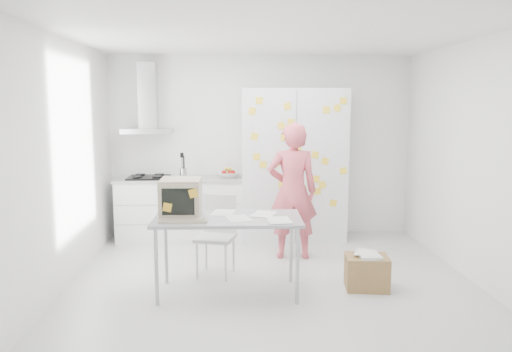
{
  "coord_description": "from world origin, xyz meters",
  "views": [
    {
      "loc": [
        -0.45,
        -5.51,
        1.98
      ],
      "look_at": [
        -0.14,
        0.64,
        1.09
      ],
      "focal_mm": 35.0,
      "sensor_mm": 36.0,
      "label": 1
    }
  ],
  "objects_px": {
    "person": "(292,191)",
    "desk": "(198,207)",
    "chair": "(217,230)",
    "cardboard_box": "(367,272)"
  },
  "relations": [
    {
      "from": "person",
      "to": "chair",
      "type": "bearing_deg",
      "value": 32.49
    },
    {
      "from": "desk",
      "to": "person",
      "type": "bearing_deg",
      "value": 46.87
    },
    {
      "from": "desk",
      "to": "chair",
      "type": "bearing_deg",
      "value": 74.1
    },
    {
      "from": "person",
      "to": "chair",
      "type": "distance_m",
      "value": 1.17
    },
    {
      "from": "chair",
      "to": "desk",
      "type": "bearing_deg",
      "value": -91.8
    },
    {
      "from": "person",
      "to": "cardboard_box",
      "type": "relative_size",
      "value": 3.58
    },
    {
      "from": "cardboard_box",
      "to": "chair",
      "type": "bearing_deg",
      "value": 160.64
    },
    {
      "from": "person",
      "to": "cardboard_box",
      "type": "xyz_separation_m",
      "value": [
        0.67,
        -1.15,
        -0.69
      ]
    },
    {
      "from": "chair",
      "to": "cardboard_box",
      "type": "bearing_deg",
      "value": -4.12
    },
    {
      "from": "person",
      "to": "desk",
      "type": "height_order",
      "value": "person"
    }
  ]
}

